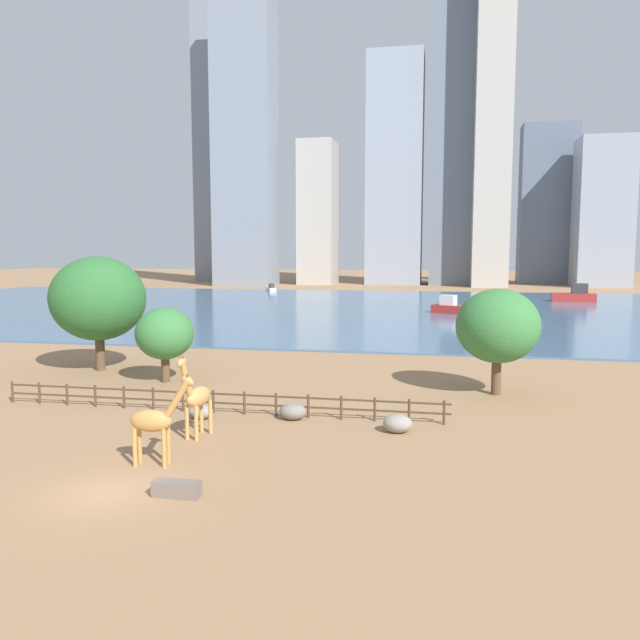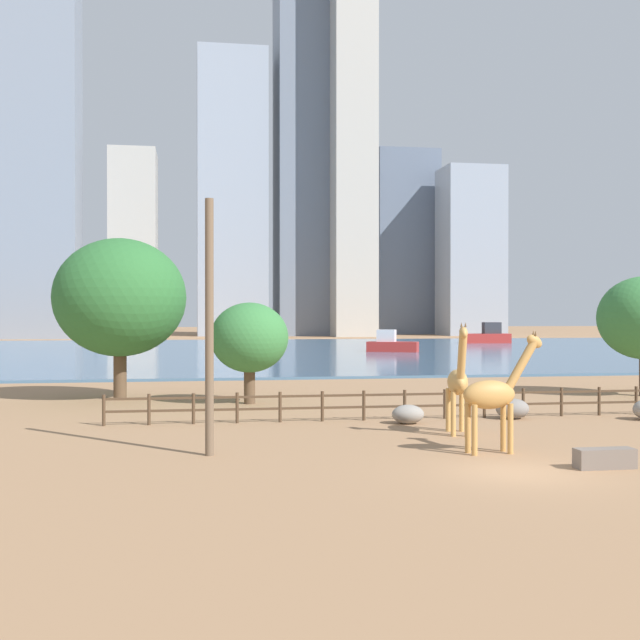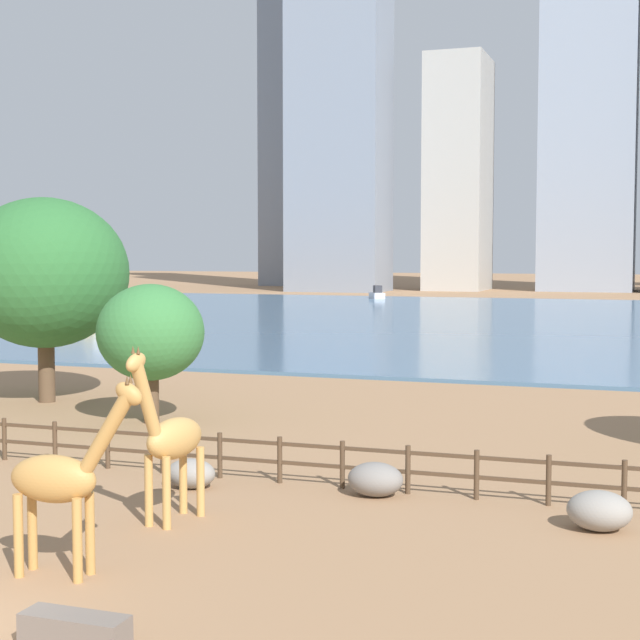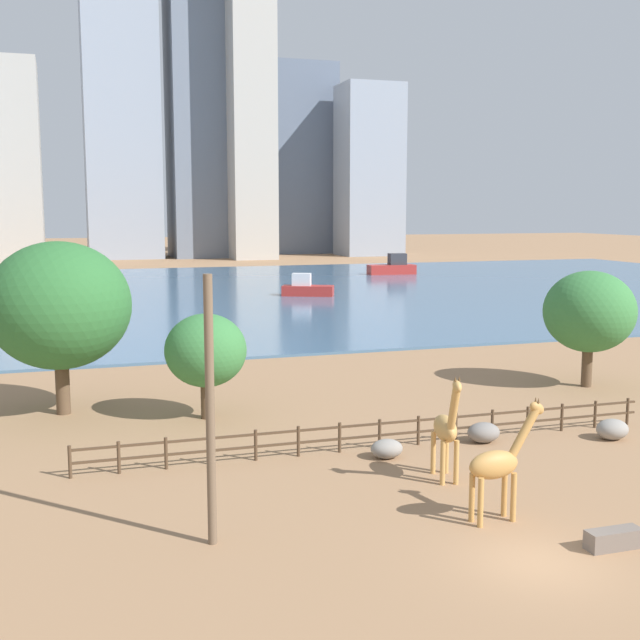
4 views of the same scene
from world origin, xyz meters
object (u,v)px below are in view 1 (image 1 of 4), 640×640
Objects in this scene: feeding_trough at (177,489)px; tree_center_broad at (98,299)px; boat_tug at (271,289)px; tree_left_large at (498,326)px; boat_ferry at (452,307)px; boulder_by_pole at (398,423)px; giraffe_companion at (155,421)px; tree_right_tall at (165,334)px; boulder_small at (293,412)px; boat_sailboat at (101,300)px; boat_barge at (575,295)px; giraffe_tall at (197,397)px; boulder_near_fence at (201,412)px.

tree_center_broad is at bearing 125.86° from feeding_trough.
tree_center_broad reaches higher than boat_tug.
tree_left_large is 101.68m from boat_tug.
tree_center_broad is 1.38× the size of boat_ferry.
boulder_by_pole reaches higher than feeding_trough.
giraffe_companion is 2.74× the size of boulder_by_pole.
tree_right_tall is (-22.40, -0.41, -1.01)m from tree_left_large.
tree_center_broad is 7.75m from tree_right_tall.
boulder_small is 11.39m from feeding_trough.
boulder_by_pole is 5.92m from boulder_small.
tree_right_tall is at bearing 151.28° from boulder_by_pole.
tree_left_large is 1.61× the size of boat_tug.
feeding_trough is at bearing 62.57° from boat_sailboat.
giraffe_companion reaches higher than boulder_small.
boat_ferry is 0.84× the size of boat_barge.
boat_sailboat is at bearing 122.13° from feeding_trough.
tree_left_large reaches higher than feeding_trough.
boat_sailboat reaches higher than giraffe_tall.
boat_sailboat is at bearing 117.06° from giraffe_companion.
giraffe_tall is at bearing -47.03° from tree_center_broad.
tree_right_tall reaches higher than boat_ferry.
feeding_trough is at bearing 166.16° from boat_tug.
tree_left_large is at bearing 176.00° from boat_tug.
boulder_near_fence is 105.10m from boat_tug.
feeding_trough is at bearing -123.93° from tree_left_large.
giraffe_tall is 64.27m from boat_ferry.
boat_sailboat is (-40.52, 60.63, -0.51)m from giraffe_tall.
tree_center_broad is (-13.75, 19.15, 3.57)m from giraffe_companion.
tree_right_tall is 0.83× the size of boat_ferry.
boulder_small is at bearing 58.75° from giraffe_companion.
feeding_trough is 115.99m from boat_tug.
boat_barge is at bearing 73.52° from boulder_by_pole.
tree_center_broad is 52.98m from boat_sailboat.
boulder_small is 71.95m from boat_sailboat.
boat_barge reaches higher than boat_ferry.
tree_center_broad is at bearing -126.96° from giraffe_tall.
tree_left_large is 29.33m from tree_center_broad.
tree_right_tall is 87.74m from boat_barge.
tree_left_large reaches higher than tree_right_tall.
boulder_near_fence is 10.91m from feeding_trough.
boat_barge is (31.23, 84.71, 0.85)m from boulder_small.
boulder_near_fence is at bearing 92.23° from giraffe_companion.
boat_ferry is at bearing 86.53° from boulder_by_pole.
tree_center_broad is 1.67× the size of tree_right_tall.
giraffe_companion is 99.40m from boat_barge.
boulder_by_pole is at bearing -28.72° from tree_right_tall.
feeding_trough is at bearing -72.90° from boulder_near_fence.
giraffe_tall is at bearing 64.19° from boat_sailboat.
tree_right_tall reaches higher than boulder_near_fence.
giraffe_tall is 0.57× the size of boat_barge.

